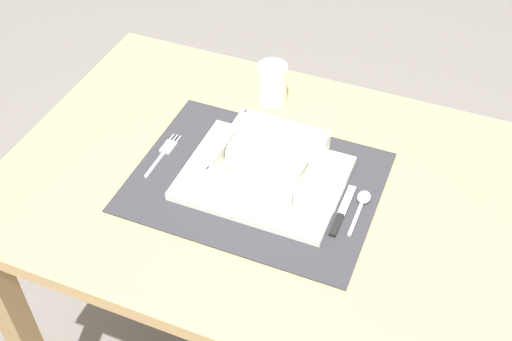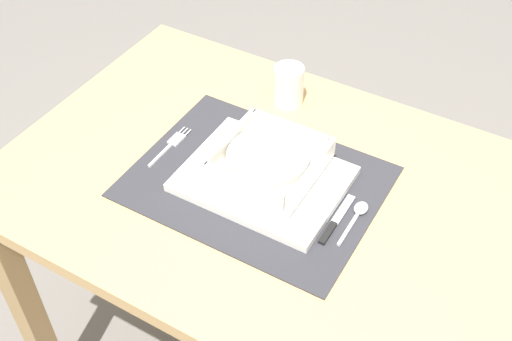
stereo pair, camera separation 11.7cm
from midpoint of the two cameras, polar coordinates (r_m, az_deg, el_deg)
dining_table at (r=1.28m, az=-1.87°, el=-4.43°), size 0.98×0.69×0.74m
placemat at (r=1.19m, az=-2.81°, el=-1.12°), size 0.45×0.35×0.00m
serving_plate at (r=1.19m, az=-2.36°, el=-0.75°), size 0.29×0.22×0.02m
porridge_bowl at (r=1.18m, az=-1.74°, el=0.71°), size 0.18×0.18×0.05m
fork at (r=1.27m, az=-10.72°, el=1.49°), size 0.02×0.13×0.00m
spoon at (r=1.16m, az=6.53°, el=-2.90°), size 0.02×0.11×0.01m
butter_knife at (r=1.14m, az=4.64°, el=-3.92°), size 0.01×0.13×0.01m
bread_knife at (r=1.14m, az=3.65°, el=-3.87°), size 0.01×0.14×0.01m
drinking_glass at (r=1.36m, az=-1.06°, el=7.45°), size 0.06×0.06×0.09m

